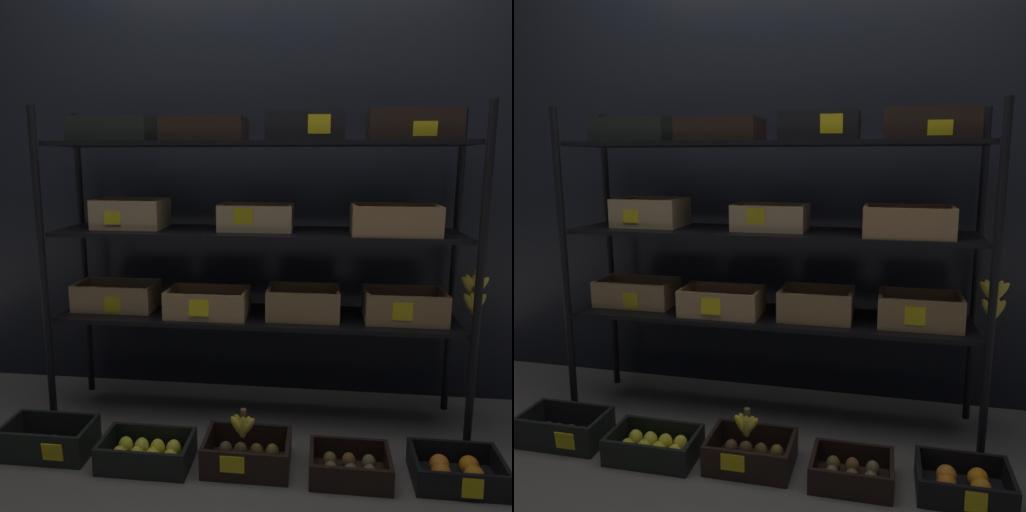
# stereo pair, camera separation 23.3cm
# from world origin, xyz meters

# --- Properties ---
(ground_plane) EXTENTS (10.00, 10.00, 0.00)m
(ground_plane) POSITION_xyz_m (0.00, 0.00, 0.00)
(ground_plane) COLOR #605B56
(storefront_wall) EXTENTS (4.22, 0.12, 2.44)m
(storefront_wall) POSITION_xyz_m (0.00, 0.40, 1.22)
(storefront_wall) COLOR black
(storefront_wall) RESTS_ON ground_plane
(display_rack) EXTENTS (1.95, 0.43, 1.43)m
(display_rack) POSITION_xyz_m (0.02, 0.00, 0.91)
(display_rack) COLOR black
(display_rack) RESTS_ON ground_plane
(crate_ground_plum) EXTENTS (0.36, 0.22, 0.13)m
(crate_ground_plum) POSITION_xyz_m (-0.82, -0.41, 0.05)
(crate_ground_plum) COLOR black
(crate_ground_plum) RESTS_ON ground_plane
(crate_ground_lemon) EXTENTS (0.36, 0.22, 0.11)m
(crate_ground_lemon) POSITION_xyz_m (-0.39, -0.43, 0.05)
(crate_ground_lemon) COLOR black
(crate_ground_lemon) RESTS_ON ground_plane
(crate_ground_kiwi) EXTENTS (0.34, 0.24, 0.13)m
(crate_ground_kiwi) POSITION_xyz_m (0.01, -0.40, 0.05)
(crate_ground_kiwi) COLOR black
(crate_ground_kiwi) RESTS_ON ground_plane
(crate_ground_right_kiwi) EXTENTS (0.31, 0.23, 0.10)m
(crate_ground_right_kiwi) POSITION_xyz_m (0.42, -0.43, 0.04)
(crate_ground_right_kiwi) COLOR black
(crate_ground_right_kiwi) RESTS_ON ground_plane
(crate_ground_orange) EXTENTS (0.34, 0.25, 0.10)m
(crate_ground_orange) POSITION_xyz_m (0.82, -0.41, 0.04)
(crate_ground_orange) COLOR black
(crate_ground_orange) RESTS_ON ground_plane
(banana_bunch_loose) EXTENTS (0.12, 0.04, 0.12)m
(banana_bunch_loose) POSITION_xyz_m (-0.00, -0.41, 0.18)
(banana_bunch_loose) COLOR brown
(banana_bunch_loose) RESTS_ON crate_ground_kiwi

